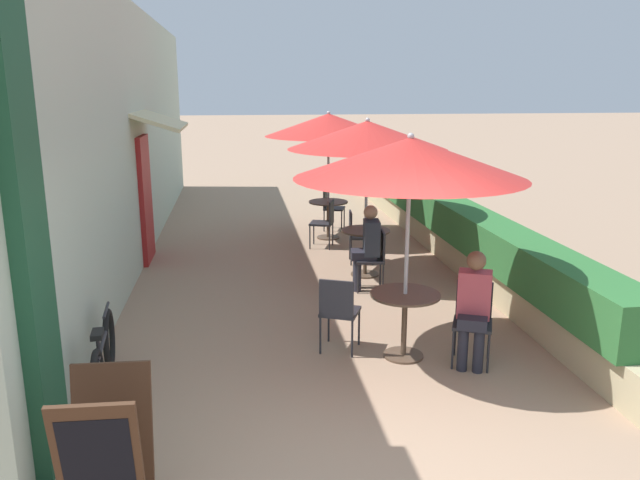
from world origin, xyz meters
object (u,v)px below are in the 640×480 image
(menu_board, at_px, (107,454))
(patio_table_far, at_px, (328,212))
(patio_umbrella_near, at_px, (410,158))
(seated_patron_mid_right, at_px, (368,244))
(cafe_chair_far_right, at_px, (326,220))
(cafe_chair_near_left, at_px, (473,316))
(cafe_chair_far_left, at_px, (331,205))
(patio_table_mid, at_px, (365,243))
(cafe_chair_mid_left, at_px, (357,233))
(bicycle_leaning, at_px, (104,359))
(patio_table_near, at_px, (405,312))
(patio_umbrella_mid, at_px, (367,135))
(cafe_chair_near_right, at_px, (339,308))
(patio_umbrella_far, at_px, (329,125))
(cafe_chair_mid_right, at_px, (375,255))
(coffee_cup_mid, at_px, (367,226))
(seated_patron_near_left, at_px, (474,304))

(menu_board, bearing_deg, patio_table_far, 72.80)
(patio_umbrella_near, relative_size, seated_patron_mid_right, 1.95)
(cafe_chair_far_right, bearing_deg, cafe_chair_near_left, -151.89)
(patio_umbrella_near, distance_m, cafe_chair_far_left, 6.46)
(patio_table_mid, bearing_deg, menu_board, -118.14)
(cafe_chair_near_left, bearing_deg, cafe_chair_mid_left, -59.84)
(patio_table_far, xyz_separation_m, bicycle_leaning, (-3.07, -5.92, -0.18))
(seated_patron_mid_right, distance_m, bicycle_leaning, 4.19)
(patio_table_near, distance_m, cafe_chair_near_left, 0.72)
(patio_table_near, relative_size, patio_umbrella_mid, 0.31)
(cafe_chair_near_left, xyz_separation_m, seated_patron_mid_right, (-0.61, 2.54, 0.17))
(patio_table_far, bearing_deg, cafe_chair_near_right, -97.20)
(cafe_chair_near_right, distance_m, cafe_chair_mid_left, 3.66)
(patio_table_mid, bearing_deg, patio_umbrella_near, -93.69)
(bicycle_leaning, bearing_deg, cafe_chair_near_right, 8.77)
(patio_table_near, relative_size, patio_umbrella_far, 0.31)
(cafe_chair_far_left, bearing_deg, patio_umbrella_mid, 19.47)
(cafe_chair_far_left, bearing_deg, cafe_chair_mid_right, 19.16)
(cafe_chair_near_right, height_order, patio_table_far, cafe_chair_near_right)
(seated_patron_mid_right, relative_size, cafe_chair_far_right, 1.44)
(patio_umbrella_near, xyz_separation_m, patio_umbrella_mid, (0.20, 3.04, 0.00))
(seated_patron_mid_right, bearing_deg, bicycle_leaning, 137.32)
(patio_umbrella_far, xyz_separation_m, cafe_chair_far_left, (0.15, 0.71, -1.66))
(cafe_chair_near_left, relative_size, cafe_chair_mid_left, 1.00)
(cafe_chair_near_right, xyz_separation_m, coffee_cup_mid, (0.93, 2.92, 0.26))
(patio_table_near, xyz_separation_m, cafe_chair_mid_left, (0.20, 3.76, -0.01))
(cafe_chair_mid_right, bearing_deg, patio_table_far, 10.33)
(patio_table_far, bearing_deg, patio_table_near, -89.81)
(patio_umbrella_near, distance_m, cafe_chair_near_right, 1.81)
(cafe_chair_near_left, distance_m, cafe_chair_near_right, 1.44)
(patio_table_far, bearing_deg, cafe_chair_mid_left, -82.88)
(patio_umbrella_near, bearing_deg, patio_table_near, 0.00)
(patio_umbrella_far, bearing_deg, patio_table_near, -89.81)
(cafe_chair_mid_left, height_order, menu_board, menu_board)
(cafe_chair_mid_left, bearing_deg, cafe_chair_near_right, -7.50)
(bicycle_leaning, bearing_deg, patio_table_near, 1.86)
(seated_patron_near_left, xyz_separation_m, cafe_chair_far_right, (-0.82, 5.14, -0.17))
(patio_table_mid, distance_m, menu_board, 6.09)
(cafe_chair_near_left, distance_m, cafe_chair_mid_left, 4.00)
(seated_patron_near_left, distance_m, bicycle_leaning, 3.75)
(patio_table_mid, height_order, seated_patron_mid_right, seated_patron_mid_right)
(patio_umbrella_mid, distance_m, cafe_chair_mid_left, 1.81)
(patio_umbrella_near, height_order, menu_board, patio_umbrella_near)
(menu_board, bearing_deg, cafe_chair_mid_right, 59.81)
(seated_patron_near_left, relative_size, bicycle_leaning, 0.74)
(cafe_chair_near_right, bearing_deg, patio_umbrella_far, 105.96)
(cafe_chair_mid_right, height_order, patio_table_far, cafe_chair_mid_right)
(bicycle_leaning, bearing_deg, seated_patron_mid_right, 35.31)
(patio_umbrella_far, bearing_deg, bicycle_leaning, -117.38)
(patio_table_near, bearing_deg, patio_umbrella_far, 90.19)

